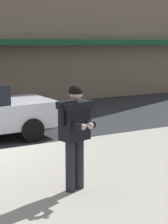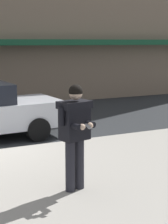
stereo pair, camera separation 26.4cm
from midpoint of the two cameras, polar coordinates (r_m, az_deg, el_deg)
sidewalk at (r=6.76m, az=-5.69°, el=-11.59°), size 32.00×5.30×0.14m
curb_paint_line at (r=9.39m, az=-12.51°, el=-5.81°), size 28.00×0.12×0.01m
man_texting_on_phone at (r=6.18m, az=-2.60°, el=-2.19°), size 0.63×0.64×1.81m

